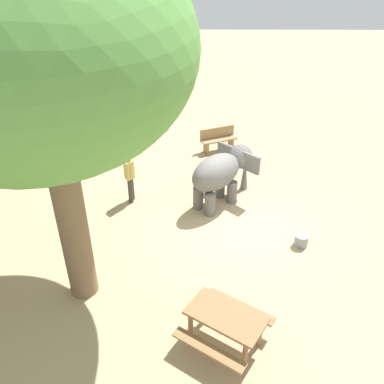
% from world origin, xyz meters
% --- Properties ---
extents(ground_plane, '(60.00, 60.00, 0.00)m').
position_xyz_m(ground_plane, '(0.00, 0.00, 0.00)').
color(ground_plane, tan).
extents(elephant, '(2.23, 2.23, 1.66)m').
position_xyz_m(elephant, '(1.30, 0.44, 1.06)').
color(elephant, slate).
rests_on(elephant, ground_plane).
extents(person_handler, '(0.51, 0.32, 1.62)m').
position_xyz_m(person_handler, '(1.34, 3.18, 0.95)').
color(person_handler, '#3F3833').
rests_on(person_handler, ground_plane).
extents(shade_tree_main, '(5.72, 5.24, 7.40)m').
position_xyz_m(shade_tree_main, '(-2.44, 3.75, 5.34)').
color(shade_tree_main, brown).
rests_on(shade_tree_main, ground_plane).
extents(wooden_bench, '(0.93, 1.44, 0.88)m').
position_xyz_m(wooden_bench, '(4.96, 0.35, 0.47)').
color(wooden_bench, '#9E7A51').
rests_on(wooden_bench, ground_plane).
extents(picnic_table_near, '(2.06, 2.06, 0.78)m').
position_xyz_m(picnic_table_near, '(-3.84, 0.61, 0.59)').
color(picnic_table_near, olive).
rests_on(picnic_table_near, ground_plane).
extents(feed_bucket, '(0.36, 0.36, 0.32)m').
position_xyz_m(feed_bucket, '(-0.78, -1.58, 0.16)').
color(feed_bucket, gray).
rests_on(feed_bucket, ground_plane).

